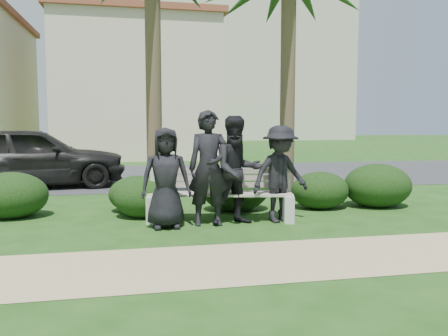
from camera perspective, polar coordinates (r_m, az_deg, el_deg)
The scene contains 17 objects.
ground at distance 7.00m, azimuth -1.66°, elevation -7.84°, with size 160.00×160.00×0.00m, color #1A4413.
footpath at distance 5.29m, azimuth 1.69°, elevation -12.19°, with size 30.00×1.60×0.01m, color tan.
asphalt_street at distance 14.85m, azimuth -6.86°, elevation -0.90°, with size 160.00×8.00×0.01m, color #2D2D30.
stucco_bldg_right at distance 24.81m, azimuth -11.14°, elevation 9.99°, with size 8.40×8.40×7.30m.
hotel_tower at distance 64.64m, azimuth 2.50°, elevation 15.81°, with size 26.00×18.00×37.30m.
park_bench at distance 7.48m, azimuth -0.55°, elevation -3.96°, with size 2.55×1.01×0.86m.
man_a at distance 6.95m, azimuth -7.60°, elevation -1.30°, with size 0.78×0.51×1.60m, color black.
man_b at distance 7.08m, azimuth -1.96°, elevation -0.01°, with size 0.68×0.45×1.87m, color black.
man_c at distance 7.15m, azimuth 1.74°, elevation -0.31°, with size 0.87×0.68×1.78m, color black.
man_d at distance 7.39m, azimuth 7.33°, elevation -0.79°, with size 1.05×0.60×1.63m, color black.
hedge_a at distance 8.61m, azimuth -26.11°, elevation -3.08°, with size 1.28×1.06×0.84m, color black.
hedge_b at distance 8.48m, azimuth -11.24°, elevation -3.20°, with size 1.08×0.89×0.70m, color black.
hedge_c at distance 7.93m, azimuth -10.21°, elevation -3.64°, with size 1.14×0.94×0.74m, color black.
hedge_d at distance 8.43m, azimuth 1.50°, elevation -2.66°, with size 1.30×1.08×0.85m, color black.
hedge_e at distance 8.83m, azimuth 12.42°, elevation -2.73°, with size 1.15×0.95×0.75m, color black.
hedge_f at distance 9.34m, azimuth 19.42°, elevation -2.02°, with size 1.38×1.14×0.90m, color black.
car_a at distance 12.59m, azimuth -23.80°, elevation 1.31°, with size 1.93×4.78×1.63m, color black.
Camera 1 is at (-1.14, -6.72, 1.59)m, focal length 35.00 mm.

